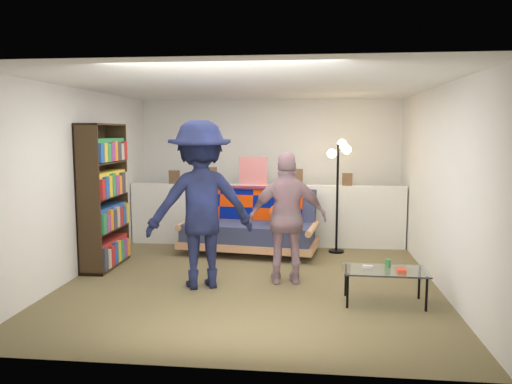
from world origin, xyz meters
The scene contains 10 objects.
ground centered at (0.00, 0.00, 0.00)m, with size 5.00×5.00×0.00m, color brown.
room_shell centered at (0.00, 0.47, 1.67)m, with size 4.60×5.05×2.45m.
half_wall_ledge centered at (0.00, 1.80, 0.50)m, with size 4.45×0.15×1.00m, color silver.
ledge_decor centered at (-0.23, 1.78, 1.18)m, with size 2.97×0.02×0.45m.
futon_sofa centered at (-0.17, 1.31, 0.41)m, with size 2.15×1.23×0.88m.
bookshelf centered at (-2.08, 0.29, 0.91)m, with size 0.33×0.98×1.96m.
coffee_table centered at (1.54, -0.82, 0.35)m, with size 0.90×0.51×0.46m.
floor_lamp centered at (1.15, 1.49, 1.23)m, with size 0.34×0.32×1.73m.
person_left centered at (-0.57, -0.43, 0.99)m, with size 1.28×0.74×1.98m, color black.
person_right centered at (0.45, -0.19, 0.80)m, with size 0.94×0.39×1.61m, color #C57F93.
Camera 1 is at (0.72, -6.17, 1.85)m, focal length 35.00 mm.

